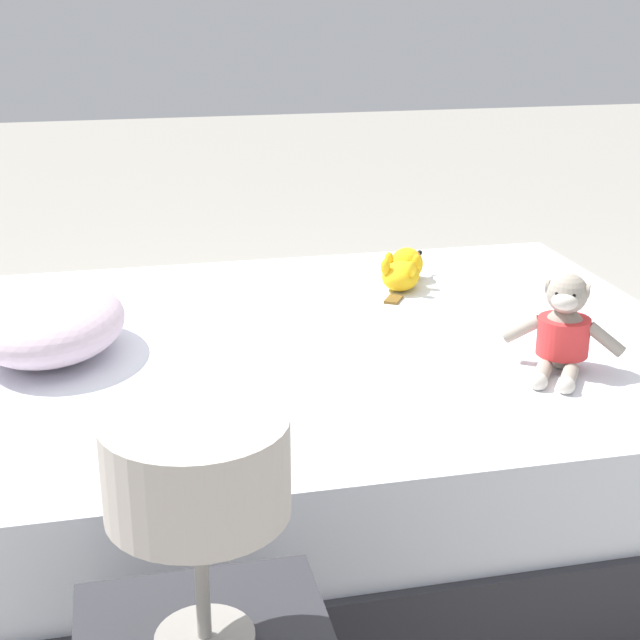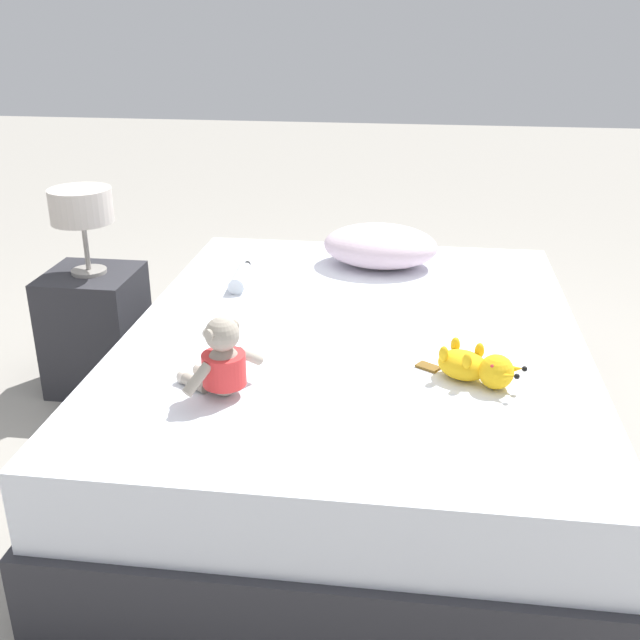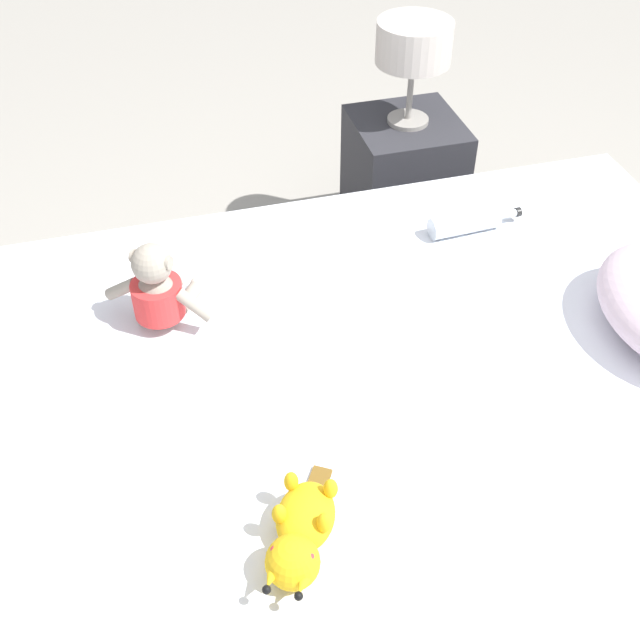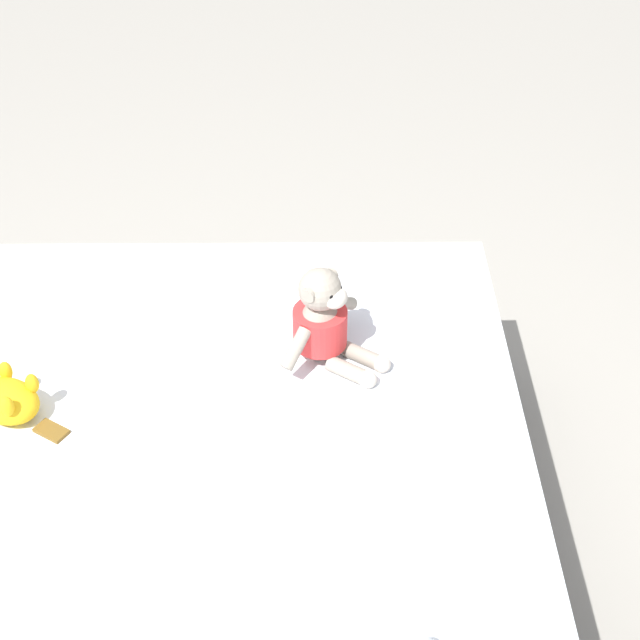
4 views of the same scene
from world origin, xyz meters
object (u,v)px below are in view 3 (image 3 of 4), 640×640
Objects in this scene: bed at (397,443)px; plush_yellow_creature at (300,535)px; nightstand at (403,185)px; bedside_lamp at (414,46)px; plush_monkey at (159,291)px; glass_bottle at (467,223)px.

bed is 6.31× the size of plush_yellow_creature.
bedside_lamp reaches higher than nightstand.
bed is at bearing 57.49° from plush_monkey.
bed is 7.76× the size of plush_monkey.
plush_monkey is at bearing -122.51° from bed.
bedside_lamp is (-1.12, 0.42, 0.52)m from bed.
bed is 1.30m from bedside_lamp.
bed is 3.93× the size of nightstand.
plush_yellow_creature is at bearing -26.86° from nightstand.
bed is at bearing 138.05° from plush_yellow_creature.
bedside_lamp reaches higher than plush_monkey.
glass_bottle is at bearing -5.57° from bedside_lamp.
bed is at bearing -36.67° from glass_bottle.
plush_yellow_creature is 0.62× the size of nightstand.
plush_yellow_creature is at bearing 13.19° from plush_monkey.
plush_monkey is 1.27m from nightstand.
glass_bottle is 0.70m from nightstand.
nightstand is at bearing 153.14° from plush_yellow_creature.
bedside_lamp is at bearing 159.58° from bed.
nightstand is at bearing -90.00° from bedside_lamp.
glass_bottle is 0.69m from bedside_lamp.
plush_monkey is 0.81× the size of plush_yellow_creature.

